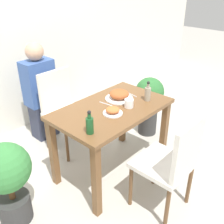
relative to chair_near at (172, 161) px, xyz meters
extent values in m
plane|color=#B7B2A8|center=(0.05, 0.68, -0.51)|extent=(16.00, 16.00, 0.00)
cube|color=silver|center=(0.05, 2.18, 0.79)|extent=(8.00, 0.05, 2.60)
cube|color=brown|center=(0.05, 0.68, 0.21)|extent=(1.09, 0.66, 0.04)
cube|color=brown|center=(-0.45, 0.40, -0.16)|extent=(0.06, 0.06, 0.70)
cube|color=brown|center=(0.54, 0.40, -0.16)|extent=(0.06, 0.06, 0.70)
cube|color=brown|center=(-0.45, 0.96, -0.16)|extent=(0.06, 0.06, 0.70)
cube|color=brown|center=(0.54, 0.96, -0.16)|extent=(0.06, 0.06, 0.70)
cube|color=silver|center=(0.00, 0.08, -0.07)|extent=(0.42, 0.42, 0.04)
cube|color=silver|center=(0.00, -0.11, 0.17)|extent=(0.40, 0.04, 0.44)
cylinder|color=brown|center=(0.18, 0.26, -0.30)|extent=(0.03, 0.03, 0.42)
cylinder|color=brown|center=(-0.18, 0.26, -0.30)|extent=(0.03, 0.03, 0.42)
cylinder|color=brown|center=(0.18, -0.10, -0.30)|extent=(0.03, 0.03, 0.42)
cylinder|color=brown|center=(-0.18, -0.10, -0.30)|extent=(0.03, 0.03, 0.42)
cube|color=silver|center=(0.02, 1.32, -0.07)|extent=(0.42, 0.42, 0.04)
cube|color=silver|center=(0.02, 1.51, 0.17)|extent=(0.40, 0.04, 0.44)
cylinder|color=brown|center=(-0.16, 1.14, -0.30)|extent=(0.03, 0.03, 0.42)
cylinder|color=brown|center=(0.20, 1.14, -0.30)|extent=(0.03, 0.03, 0.42)
cylinder|color=brown|center=(-0.16, 1.50, -0.30)|extent=(0.03, 0.03, 0.42)
cylinder|color=brown|center=(0.20, 1.50, -0.30)|extent=(0.03, 0.03, 0.42)
cylinder|color=white|center=(0.22, 0.75, 0.23)|extent=(0.27, 0.27, 0.01)
ellipsoid|color=#A35128|center=(0.22, 0.75, 0.28)|extent=(0.19, 0.19, 0.08)
cylinder|color=white|center=(-0.04, 0.59, 0.23)|extent=(0.17, 0.17, 0.01)
ellipsoid|color=#CC6633|center=(-0.04, 0.59, 0.27)|extent=(0.12, 0.12, 0.05)
cylinder|color=white|center=(0.15, 0.57, 0.27)|extent=(0.08, 0.08, 0.08)
cylinder|color=gray|center=(0.38, 0.53, 0.29)|extent=(0.06, 0.06, 0.13)
cylinder|color=gray|center=(0.38, 0.53, 0.38)|extent=(0.03, 0.03, 0.04)
sphere|color=black|center=(0.38, 0.53, 0.41)|extent=(0.03, 0.03, 0.03)
cylinder|color=#194C23|center=(-0.39, 0.51, 0.29)|extent=(0.06, 0.06, 0.13)
cylinder|color=#194C23|center=(-0.39, 0.51, 0.38)|extent=(0.03, 0.03, 0.04)
sphere|color=black|center=(-0.39, 0.51, 0.41)|extent=(0.03, 0.03, 0.03)
cube|color=silver|center=(0.06, 0.75, 0.23)|extent=(0.03, 0.19, 0.00)
cube|color=silver|center=(0.39, 0.75, 0.23)|extent=(0.04, 0.19, 0.00)
cylinder|color=#333333|center=(-0.94, 0.87, -0.40)|extent=(0.26, 0.26, 0.23)
cylinder|color=brown|center=(-0.94, 0.87, -0.22)|extent=(0.05, 0.05, 0.12)
sphere|color=#387F3D|center=(-0.94, 0.87, 0.03)|extent=(0.39, 0.39, 0.39)
cylinder|color=#333333|center=(0.90, 0.85, -0.37)|extent=(0.23, 0.23, 0.29)
cylinder|color=brown|center=(0.90, 0.85, -0.17)|extent=(0.04, 0.04, 0.10)
sphere|color=#2D6B33|center=(0.90, 0.85, 0.05)|extent=(0.35, 0.35, 0.35)
cube|color=#2D3347|center=(-0.02, 1.76, -0.29)|extent=(0.28, 0.20, 0.45)
cube|color=#385699|center=(-0.02, 1.76, 0.20)|extent=(0.34, 0.22, 0.52)
sphere|color=tan|center=(-0.02, 1.76, 0.56)|extent=(0.20, 0.20, 0.20)
camera|label=1|loc=(-1.53, -0.75, 1.32)|focal=42.00mm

